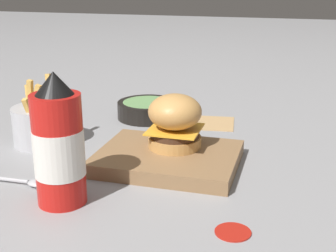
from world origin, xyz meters
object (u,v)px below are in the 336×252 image
at_px(spoon, 24,181).
at_px(serving_board, 168,158).
at_px(burger, 175,121).
at_px(fries_basket, 41,124).
at_px(side_bowl, 148,109).
at_px(ketchup_bottle, 59,146).

bearing_deg(spoon, serving_board, 33.57).
bearing_deg(spoon, burger, 37.80).
bearing_deg(fries_basket, spoon, 111.37).
bearing_deg(burger, spoon, 39.11).
relative_size(burger, side_bowl, 0.69).
bearing_deg(burger, serving_board, 79.79).
distance_m(burger, ketchup_bottle, 0.25).
distance_m(serving_board, fries_basket, 0.29).
relative_size(side_bowl, spoon, 0.91).
bearing_deg(burger, side_bowl, -61.00).
distance_m(burger, fries_basket, 0.29).
height_order(fries_basket, side_bowl, fries_basket).
xyz_separation_m(burger, fries_basket, (0.29, -0.01, -0.04)).
bearing_deg(ketchup_bottle, burger, -119.85).
bearing_deg(side_bowl, ketchup_bottle, 91.35).
height_order(burger, fries_basket, fries_basket).
xyz_separation_m(burger, ketchup_bottle, (0.12, 0.21, 0.02)).
xyz_separation_m(serving_board, side_bowl, (0.13, -0.27, 0.01)).
distance_m(ketchup_bottle, fries_basket, 0.28).
bearing_deg(spoon, side_bowl, 77.47).
bearing_deg(ketchup_bottle, spoon, -22.28).
height_order(serving_board, burger, burger).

